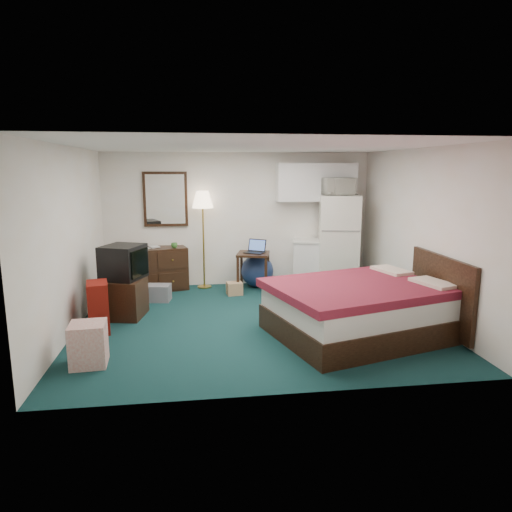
{
  "coord_description": "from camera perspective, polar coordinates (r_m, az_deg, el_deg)",
  "views": [
    {
      "loc": [
        -0.84,
        -6.35,
        2.19
      ],
      "look_at": [
        0.04,
        0.09,
        0.95
      ],
      "focal_mm": 32.0,
      "sensor_mm": 36.0,
      "label": 1
    }
  ],
  "objects": [
    {
      "name": "floor",
      "position": [
        6.77,
        -0.23,
        -8.09
      ],
      "size": [
        5.0,
        4.5,
        0.01
      ],
      "primitive_type": "cube",
      "color": "black",
      "rests_on": "ground"
    },
    {
      "name": "ceiling",
      "position": [
        6.41,
        -0.25,
        13.56
      ],
      "size": [
        5.0,
        4.5,
        0.01
      ],
      "primitive_type": "cube",
      "color": "white",
      "rests_on": "walls"
    },
    {
      "name": "walls",
      "position": [
        6.47,
        -0.24,
        2.44
      ],
      "size": [
        5.01,
        4.51,
        2.5
      ],
      "color": "white",
      "rests_on": "floor"
    },
    {
      "name": "mirror",
      "position": [
        8.6,
        -11.24,
        6.99
      ],
      "size": [
        0.8,
        0.06,
        1.0
      ],
      "primitive_type": null,
      "color": "white",
      "rests_on": "walls"
    },
    {
      "name": "upper_cabinets",
      "position": [
        8.73,
        7.52,
        9.12
      ],
      "size": [
        1.5,
        0.35,
        0.7
      ],
      "primitive_type": null,
      "color": "white",
      "rests_on": "walls"
    },
    {
      "name": "headboard",
      "position": [
        6.7,
        22.09,
        -4.2
      ],
      "size": [
        0.06,
        1.56,
        1.0
      ],
      "primitive_type": null,
      "color": "black",
      "rests_on": "walls"
    },
    {
      "name": "dresser",
      "position": [
        8.55,
        -12.57,
        -1.6
      ],
      "size": [
        1.25,
        0.8,
        0.79
      ],
      "primitive_type": null,
      "rotation": [
        0.0,
        0.0,
        0.26
      ],
      "color": "black",
      "rests_on": "floor"
    },
    {
      "name": "floor_lamp",
      "position": [
        8.5,
        -6.58,
        1.99
      ],
      "size": [
        0.49,
        0.49,
        1.8
      ],
      "primitive_type": null,
      "rotation": [
        0.0,
        0.0,
        0.32
      ],
      "color": "#B89437",
      "rests_on": "floor"
    },
    {
      "name": "desk",
      "position": [
        8.29,
        -0.34,
        -2.01
      ],
      "size": [
        0.67,
        0.67,
        0.71
      ],
      "primitive_type": null,
      "rotation": [
        0.0,
        0.0,
        -0.23
      ],
      "color": "black",
      "rests_on": "floor"
    },
    {
      "name": "exercise_ball",
      "position": [
        8.6,
        0.15,
        -1.87
      ],
      "size": [
        0.75,
        0.75,
        0.61
      ],
      "primitive_type": "sphere",
      "rotation": [
        0.0,
        0.0,
        0.27
      ],
      "color": "navy",
      "rests_on": "floor"
    },
    {
      "name": "kitchen_counter",
      "position": [
        8.74,
        7.35,
        -0.94
      ],
      "size": [
        0.91,
        0.79,
        0.85
      ],
      "primitive_type": null,
      "rotation": [
        0.0,
        0.0,
        -0.28
      ],
      "color": "white",
      "rests_on": "floor"
    },
    {
      "name": "fridge",
      "position": [
        8.6,
        10.27,
        1.74
      ],
      "size": [
        0.85,
        0.85,
        1.73
      ],
      "primitive_type": null,
      "rotation": [
        0.0,
        0.0,
        -0.22
      ],
      "color": "silver",
      "rests_on": "floor"
    },
    {
      "name": "bed",
      "position": [
        6.27,
        12.72,
        -6.59
      ],
      "size": [
        2.55,
        2.22,
        0.69
      ],
      "primitive_type": null,
      "rotation": [
        0.0,
        0.0,
        0.28
      ],
      "color": "maroon",
      "rests_on": "floor"
    },
    {
      "name": "tv_stand",
      "position": [
        7.16,
        -16.21,
        -5.05
      ],
      "size": [
        0.69,
        0.73,
        0.58
      ],
      "primitive_type": null,
      "rotation": [
        0.0,
        0.0,
        -0.19
      ],
      "color": "black",
      "rests_on": "floor"
    },
    {
      "name": "suitcase",
      "position": [
        6.58,
        -19.11,
        -6.07
      ],
      "size": [
        0.35,
        0.47,
        0.7
      ],
      "primitive_type": null,
      "rotation": [
        0.0,
        0.0,
        0.21
      ],
      "color": "#5C0F01",
      "rests_on": "floor"
    },
    {
      "name": "retail_box",
      "position": [
        5.58,
        -20.21,
        -10.3
      ],
      "size": [
        0.42,
        0.42,
        0.49
      ],
      "primitive_type": null,
      "rotation": [
        0.0,
        0.0,
        0.07
      ],
      "color": "silver",
      "rests_on": "floor"
    },
    {
      "name": "file_bin",
      "position": [
        7.89,
        -12.11,
        -4.53
      ],
      "size": [
        0.44,
        0.35,
        0.28
      ],
      "primitive_type": null,
      "rotation": [
        0.0,
        0.0,
        -0.16
      ],
      "color": "slate",
      "rests_on": "floor"
    },
    {
      "name": "cardboard_box_a",
      "position": [
        8.11,
        -2.7,
        -4.07
      ],
      "size": [
        0.29,
        0.25,
        0.22
      ],
      "primitive_type": null,
      "rotation": [
        0.0,
        0.0,
        0.12
      ],
      "color": "#95795B",
      "rests_on": "floor"
    },
    {
      "name": "cardboard_box_b",
      "position": [
        8.22,
        3.48,
        -3.75
      ],
      "size": [
        0.27,
        0.3,
        0.26
      ],
      "primitive_type": null,
      "rotation": [
        0.0,
        0.0,
        0.2
      ],
      "color": "#95795B",
      "rests_on": "floor"
    },
    {
      "name": "laptop",
      "position": [
        8.17,
        -0.21,
        1.17
      ],
      "size": [
        0.43,
        0.42,
        0.23
      ],
      "primitive_type": null,
      "rotation": [
        0.0,
        0.0,
        -0.58
      ],
      "color": "black",
      "rests_on": "desk"
    },
    {
      "name": "crt_tv",
      "position": [
        7.08,
        -16.27,
        -0.72
      ],
      "size": [
        0.73,
        0.75,
        0.5
      ],
      "primitive_type": null,
      "rotation": [
        0.0,
        0.0,
        -0.39
      ],
      "color": "black",
      "rests_on": "tv_stand"
    },
    {
      "name": "microwave",
      "position": [
        8.54,
        10.28,
        8.79
      ],
      "size": [
        0.58,
        0.35,
        0.38
      ],
      "primitive_type": "imported",
      "rotation": [
        0.0,
        0.0,
        0.06
      ],
      "color": "silver",
      "rests_on": "fridge"
    },
    {
      "name": "book_a",
      "position": [
        8.4,
        -14.41,
        1.61
      ],
      "size": [
        0.15,
        0.1,
        0.23
      ],
      "primitive_type": "imported",
      "rotation": [
        0.0,
        0.0,
        0.53
      ],
      "color": "#95795B",
      "rests_on": "dresser"
    },
    {
      "name": "book_b",
      "position": [
        8.49,
        -13.11,
        1.72
      ],
      "size": [
        0.16,
        0.07,
        0.21
      ],
      "primitive_type": "imported",
      "rotation": [
        0.0,
        0.0,
        0.34
      ],
      "color": "#95795B",
      "rests_on": "dresser"
    },
    {
      "name": "mug",
      "position": [
        8.4,
        -10.18,
        1.4
      ],
      "size": [
        0.13,
        0.11,
        0.12
      ],
      "primitive_type": "imported",
      "rotation": [
        0.0,
        0.0,
        0.19
      ],
      "color": "#3A782E",
      "rests_on": "dresser"
    }
  ]
}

